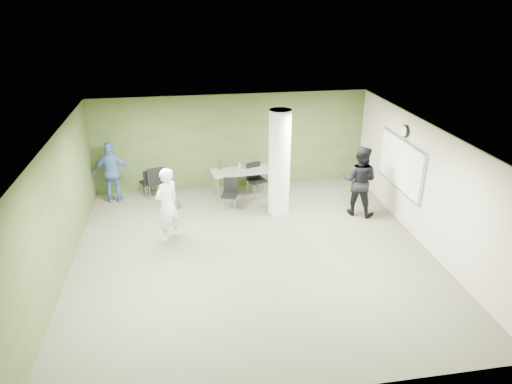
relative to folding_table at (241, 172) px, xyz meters
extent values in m
plane|color=#565644|center=(-0.15, -3.22, -0.74)|extent=(8.00, 8.00, 0.00)
plane|color=white|center=(-0.15, -3.22, 2.06)|extent=(8.00, 8.00, 0.00)
cube|color=#3F4D24|center=(-0.15, 0.78, 0.66)|extent=(8.00, 2.80, 0.02)
cube|color=#3F4D24|center=(-4.15, -3.22, 0.66)|extent=(0.02, 8.00, 2.80)
cube|color=beige|center=(3.85, -3.22, 0.66)|extent=(0.02, 8.00, 2.80)
cylinder|color=silver|center=(0.85, -1.22, 0.66)|extent=(0.56, 0.56, 2.80)
cube|color=silver|center=(3.78, -2.02, 0.76)|extent=(0.04, 2.30, 1.30)
cube|color=white|center=(3.76, -2.02, 0.76)|extent=(0.02, 2.20, 1.20)
cylinder|color=black|center=(3.78, -2.02, 1.61)|extent=(0.05, 0.32, 0.32)
cylinder|color=white|center=(3.75, -2.02, 1.61)|extent=(0.02, 0.26, 0.26)
cube|color=gray|center=(0.01, 0.00, 0.03)|extent=(1.74, 0.91, 0.04)
cylinder|color=silver|center=(-0.70, -0.38, -0.37)|extent=(0.04, 0.04, 0.75)
cylinder|color=silver|center=(0.79, -0.21, -0.37)|extent=(0.04, 0.04, 0.75)
cylinder|color=silver|center=(-0.76, 0.20, -0.37)|extent=(0.04, 0.04, 0.75)
cylinder|color=silver|center=(0.72, 0.37, -0.37)|extent=(0.04, 0.04, 0.75)
cylinder|color=#18491D|center=(-0.58, 0.15, 0.17)|extent=(0.07, 0.07, 0.25)
cylinder|color=#B2B2B7|center=(-0.02, 0.10, 0.14)|extent=(0.06, 0.06, 0.18)
cylinder|color=#4C4C4C|center=(-1.89, -0.56, -0.60)|extent=(0.25, 0.25, 0.29)
cube|color=black|center=(-2.44, 0.30, -0.27)|extent=(0.59, 0.59, 0.05)
cube|color=black|center=(-2.39, 0.09, 0.00)|extent=(0.46, 0.16, 0.47)
cylinder|color=silver|center=(-2.30, 0.54, -0.51)|extent=(0.02, 0.02, 0.45)
cylinder|color=silver|center=(-2.69, 0.44, -0.51)|extent=(0.02, 0.02, 0.45)
cylinder|color=silver|center=(-2.20, 0.16, -0.51)|extent=(0.02, 0.02, 0.45)
cylinder|color=silver|center=(-2.59, 0.06, -0.51)|extent=(0.02, 0.02, 0.45)
cube|color=black|center=(-2.62, 0.43, -0.33)|extent=(0.56, 0.56, 0.05)
cube|color=black|center=(-2.55, 0.26, -0.10)|extent=(0.39, 0.20, 0.41)
cylinder|color=silver|center=(-2.53, 0.66, -0.54)|extent=(0.02, 0.02, 0.40)
cylinder|color=silver|center=(-2.85, 0.52, -0.54)|extent=(0.02, 0.02, 0.40)
cylinder|color=silver|center=(-2.39, 0.34, -0.54)|extent=(0.02, 0.02, 0.40)
cylinder|color=silver|center=(-2.71, 0.20, -0.54)|extent=(0.02, 0.02, 0.40)
cube|color=black|center=(-0.41, -0.81, -0.33)|extent=(0.53, 0.53, 0.05)
cube|color=black|center=(-0.35, -0.63, -0.10)|extent=(0.39, 0.16, 0.41)
cylinder|color=silver|center=(-0.63, -0.92, -0.54)|extent=(0.02, 0.02, 0.39)
cylinder|color=silver|center=(-0.31, -1.03, -0.54)|extent=(0.02, 0.02, 0.39)
cylinder|color=silver|center=(-0.52, -0.59, -0.54)|extent=(0.02, 0.02, 0.39)
cylinder|color=silver|center=(-0.20, -0.70, -0.54)|extent=(0.02, 0.02, 0.39)
cube|color=black|center=(0.46, -0.04, -0.28)|extent=(0.60, 0.60, 0.05)
cube|color=black|center=(0.38, 0.17, -0.02)|extent=(0.44, 0.19, 0.46)
cylinder|color=silver|center=(0.34, -0.29, -0.52)|extent=(0.02, 0.02, 0.44)
cylinder|color=silver|center=(0.71, -0.15, -0.52)|extent=(0.02, 0.02, 0.44)
cylinder|color=silver|center=(0.21, 0.08, -0.52)|extent=(0.02, 0.02, 0.44)
cylinder|color=silver|center=(0.57, 0.21, -0.52)|extent=(0.02, 0.02, 0.44)
imported|color=white|center=(-2.03, -2.21, 0.16)|extent=(0.78, 0.77, 1.81)
imported|color=black|center=(2.90, -1.64, 0.20)|extent=(1.16, 1.10, 1.88)
imported|color=#416AA3|center=(-3.55, 0.18, 0.13)|extent=(1.04, 0.48, 1.74)
camera|label=1|loc=(-1.53, -12.00, 4.77)|focal=32.00mm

